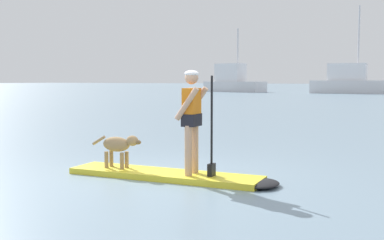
# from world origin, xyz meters

# --- Properties ---
(ground_plane) EXTENTS (400.00, 400.00, 0.00)m
(ground_plane) POSITION_xyz_m (0.00, 0.00, 0.00)
(ground_plane) COLOR gray
(paddleboard) EXTENTS (3.68, 0.98, 0.10)m
(paddleboard) POSITION_xyz_m (0.23, 0.02, 0.05)
(paddleboard) COLOR yellow
(paddleboard) RESTS_ON ground_plane
(person_paddler) EXTENTS (0.62, 0.50, 1.69)m
(person_paddler) POSITION_xyz_m (0.52, 0.04, 1.08)
(person_paddler) COLOR tan
(person_paddler) RESTS_ON paddleboard
(dog) EXTENTS (1.00, 0.26, 0.58)m
(dog) POSITION_xyz_m (-0.89, -0.06, 0.49)
(dog) COLOR #997A51
(dog) RESTS_ON paddleboard
(moored_boat_center) EXTENTS (9.13, 4.80, 8.60)m
(moored_boat_center) POSITION_xyz_m (-21.96, 54.24, 1.45)
(moored_boat_center) COLOR silver
(moored_boat_center) RESTS_ON ground_plane
(moored_boat_far_port) EXTENTS (10.13, 3.63, 10.53)m
(moored_boat_far_port) POSITION_xyz_m (-6.22, 54.01, 1.37)
(moored_boat_far_port) COLOR silver
(moored_boat_far_port) RESTS_ON ground_plane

